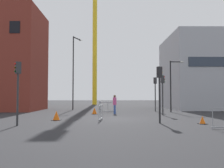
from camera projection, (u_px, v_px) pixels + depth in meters
name	position (u px, v px, depth m)	size (l,w,h in m)	color
ground	(113.00, 119.00, 18.02)	(160.00, 160.00, 0.00)	#28282B
brick_building	(5.00, 60.00, 29.16)	(8.57, 7.52, 11.99)	maroon
office_block	(214.00, 73.00, 32.96)	(12.66, 11.05, 9.70)	#A8AAB2
construction_crane	(95.00, 14.00, 49.48)	(1.22, 19.91, 28.29)	yellow
streetlamp_tall	(74.00, 67.00, 30.40)	(1.00, 1.78, 9.22)	black
streetlamp_short	(172.00, 81.00, 25.86)	(1.52, 0.24, 5.48)	black
traffic_light_verge	(160.00, 85.00, 15.29)	(0.39, 0.32, 3.57)	#232326
traffic_light_median	(18.00, 82.00, 14.00)	(0.37, 0.36, 3.70)	#2D2D30
traffic_light_island	(163.00, 88.00, 21.67)	(0.38, 0.26, 3.56)	#2D2D30
traffic_light_near	(155.00, 88.00, 26.93)	(0.36, 0.37, 3.79)	#2D2D30
pedestrian_walking	(115.00, 103.00, 23.05)	(0.34, 0.34, 1.81)	#33519E
safety_barrier_left_run	(101.00, 112.00, 17.11)	(0.25, 1.97, 1.08)	gray
safety_barrier_right_run	(108.00, 107.00, 25.15)	(1.81, 0.23, 1.08)	gray
safety_barrier_front	(100.00, 105.00, 30.69)	(0.34, 2.48, 1.08)	#9EA0A5
traffic_cone_on_verge	(56.00, 116.00, 17.03)	(0.65, 0.65, 0.65)	black
traffic_cone_orange	(202.00, 120.00, 14.80)	(0.48, 0.48, 0.49)	black
traffic_cone_by_barrier	(94.00, 111.00, 22.87)	(0.61, 0.61, 0.62)	black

